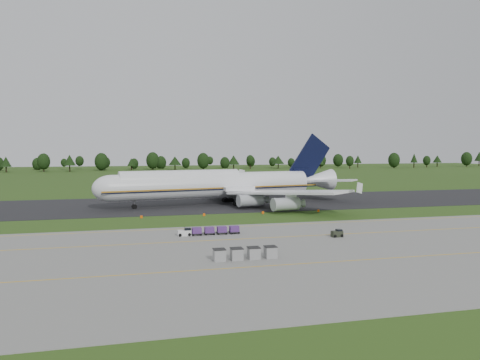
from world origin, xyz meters
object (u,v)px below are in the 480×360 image
object	(u,v)px
aircraft	(219,184)
baggage_train	(208,231)
utility_cart	(337,234)
edge_markers	(234,214)
uld_row	(245,253)

from	to	relation	value
aircraft	baggage_train	distance (m)	43.54
utility_cart	edge_markers	size ratio (longest dim) A/B	0.05
utility_cart	uld_row	distance (m)	22.50
uld_row	aircraft	bearing A→B (deg)	82.13
edge_markers	baggage_train	bearing A→B (deg)	-113.79
baggage_train	edge_markers	size ratio (longest dim) A/B	0.26
edge_markers	utility_cart	bearing A→B (deg)	-69.55
baggage_train	uld_row	world-z (taller)	uld_row
aircraft	baggage_train	world-z (taller)	aircraft
baggage_train	aircraft	bearing A→B (deg)	76.28
baggage_train	uld_row	distance (m)	19.07
aircraft	edge_markers	bearing A→B (deg)	-91.01
aircraft	edge_markers	size ratio (longest dim) A/B	1.66
uld_row	edge_markers	world-z (taller)	uld_row
utility_cart	edge_markers	bearing A→B (deg)	110.45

